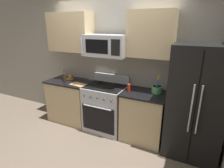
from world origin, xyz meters
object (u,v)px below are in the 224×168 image
(range_oven, at_px, (106,107))
(refrigerator, at_px, (196,103))
(bottle_soy, at_px, (64,77))
(microwave, at_px, (106,46))
(utensil_crock, at_px, (157,89))
(bottle_hot_sauce, at_px, (129,87))
(fruit_basket, at_px, (70,77))
(cutting_board, at_px, (79,85))

(range_oven, relative_size, refrigerator, 0.61)
(bottle_soy, bearing_deg, microwave, 7.92)
(microwave, height_order, utensil_crock, microwave)
(bottle_hot_sauce, bearing_deg, utensil_crock, 18.87)
(refrigerator, distance_m, fruit_basket, 2.53)
(utensil_crock, distance_m, cutting_board, 1.50)
(range_oven, height_order, bottle_hot_sauce, same)
(bottle_soy, bearing_deg, refrigerator, 1.89)
(refrigerator, relative_size, cutting_board, 5.46)
(utensil_crock, height_order, cutting_board, utensil_crock)
(utensil_crock, distance_m, bottle_soy, 1.87)
(range_oven, bearing_deg, bottle_hot_sauce, -5.12)
(refrigerator, xyz_separation_m, microwave, (-1.59, 0.04, 0.79))
(refrigerator, height_order, cutting_board, refrigerator)
(utensil_crock, xyz_separation_m, bottle_soy, (-1.86, -0.21, 0.05))
(microwave, distance_m, bottle_hot_sauce, 0.85)
(range_oven, distance_m, bottle_soy, 1.06)
(utensil_crock, bearing_deg, refrigerator, -11.74)
(refrigerator, xyz_separation_m, fruit_basket, (-2.53, 0.14, 0.06))
(cutting_board, bearing_deg, range_oven, 15.63)
(microwave, bearing_deg, refrigerator, -1.58)
(utensil_crock, xyz_separation_m, cutting_board, (-1.48, -0.26, -0.06))
(refrigerator, height_order, utensil_crock, refrigerator)
(refrigerator, height_order, fruit_basket, refrigerator)
(refrigerator, bearing_deg, bottle_soy, -178.11)
(range_oven, distance_m, bottle_hot_sauce, 0.72)
(bottle_soy, bearing_deg, cutting_board, -6.82)
(range_oven, height_order, fruit_basket, range_oven)
(bottle_soy, xyz_separation_m, bottle_hot_sauce, (1.40, 0.06, -0.03))
(cutting_board, bearing_deg, bottle_hot_sauce, 5.70)
(microwave, distance_m, cutting_board, 0.94)
(refrigerator, height_order, bottle_hot_sauce, refrigerator)
(refrigerator, distance_m, microwave, 1.78)
(fruit_basket, bearing_deg, bottle_soy, -80.72)
(utensil_crock, bearing_deg, bottle_hot_sauce, -161.13)
(refrigerator, distance_m, utensil_crock, 0.65)
(refrigerator, xyz_separation_m, bottle_soy, (-2.49, -0.08, 0.13))
(refrigerator, bearing_deg, range_oven, 179.38)
(bottle_hot_sauce, bearing_deg, range_oven, 174.88)
(microwave, xyz_separation_m, cutting_board, (-0.52, -0.17, -0.77))
(range_oven, xyz_separation_m, bottle_soy, (-0.90, -0.10, 0.55))
(refrigerator, bearing_deg, bottle_hot_sauce, -178.59)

